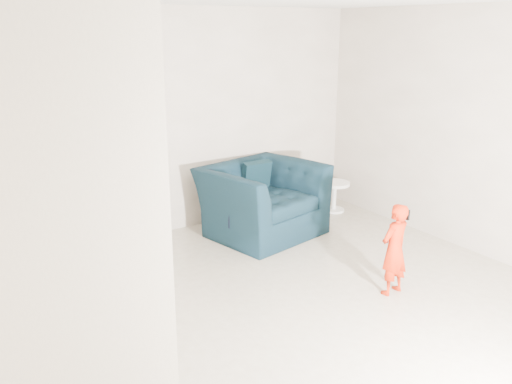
{
  "coord_description": "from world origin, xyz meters",
  "views": [
    {
      "loc": [
        -2.65,
        -3.24,
        2.44
      ],
      "look_at": [
        0.15,
        1.2,
        0.85
      ],
      "focal_mm": 38.0,
      "sensor_mm": 36.0,
      "label": 1
    }
  ],
  "objects_px": {
    "side_table": "(334,192)",
    "staircase": "(49,248)",
    "toddler": "(394,249)",
    "armchair": "(262,200)"
  },
  "relations": [
    {
      "from": "side_table",
      "to": "staircase",
      "type": "distance_m",
      "value": 4.46
    },
    {
      "from": "side_table",
      "to": "toddler",
      "type": "bearing_deg",
      "value": -117.07
    },
    {
      "from": "toddler",
      "to": "staircase",
      "type": "xyz_separation_m",
      "value": [
        -2.96,
        0.5,
        0.5
      ]
    },
    {
      "from": "toddler",
      "to": "staircase",
      "type": "relative_size",
      "value": 0.25
    },
    {
      "from": "toddler",
      "to": "side_table",
      "type": "height_order",
      "value": "toddler"
    },
    {
      "from": "side_table",
      "to": "staircase",
      "type": "height_order",
      "value": "staircase"
    },
    {
      "from": "armchair",
      "to": "side_table",
      "type": "distance_m",
      "value": 1.33
    },
    {
      "from": "armchair",
      "to": "staircase",
      "type": "relative_size",
      "value": 0.36
    },
    {
      "from": "armchair",
      "to": "toddler",
      "type": "height_order",
      "value": "toddler"
    },
    {
      "from": "armchair",
      "to": "staircase",
      "type": "xyz_separation_m",
      "value": [
        -2.77,
        -1.49,
        0.52
      ]
    }
  ]
}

